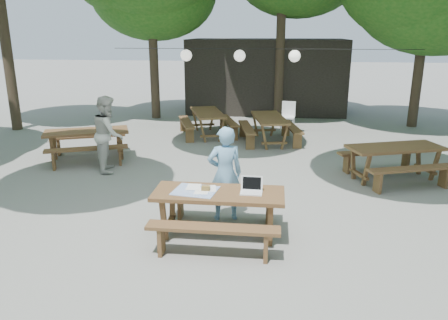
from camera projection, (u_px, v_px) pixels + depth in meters
ground at (222, 212)px, 7.78m from camera, size 80.00×80.00×0.00m
pavilion at (266, 75)px, 17.32m from camera, size 6.00×3.00×2.80m
main_picnic_table at (219, 214)px, 6.76m from camera, size 2.00×1.58×0.75m
picnic_table_nw at (88, 145)px, 10.85m from camera, size 2.35×2.17×0.75m
picnic_table_ne at (394, 162)px, 9.38m from camera, size 2.31×2.11×0.75m
picnic_table_far_w at (208, 123)px, 13.34m from camera, size 2.09×2.30×0.75m
picnic_table_far_e at (269, 129)px, 12.55m from camera, size 1.92×2.17×0.75m
woman at (225, 174)px, 7.30m from camera, size 0.67×0.53×1.62m
second_person at (108, 134)px, 9.90m from camera, size 0.86×0.99×1.73m
plastic_chair at (288, 122)px, 14.24m from camera, size 0.50×0.50×0.90m
laptop at (251, 188)px, 6.62m from camera, size 0.33×0.26×0.24m
tabletop_clutter at (198, 190)px, 6.70m from camera, size 0.73×0.64×0.08m
paper_lanterns at (240, 56)px, 12.82m from camera, size 9.00×0.34×0.38m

